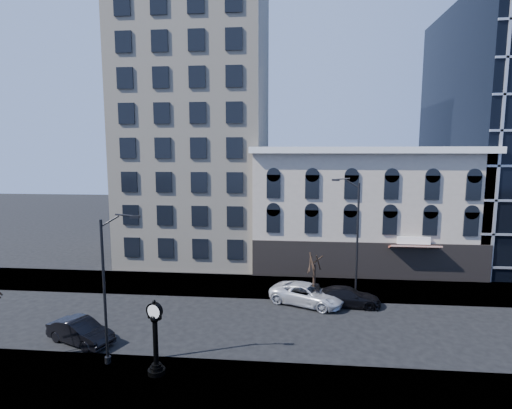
# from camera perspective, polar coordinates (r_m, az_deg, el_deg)

# --- Properties ---
(ground) EXTENTS (160.00, 160.00, 0.00)m
(ground) POSITION_cam_1_polar(r_m,az_deg,el_deg) (29.47, -4.81, -16.63)
(ground) COLOR black
(ground) RESTS_ON ground
(sidewalk_far) EXTENTS (160.00, 6.00, 0.12)m
(sidewalk_far) POSITION_cam_1_polar(r_m,az_deg,el_deg) (36.80, -2.57, -11.47)
(sidewalk_far) COLOR gray
(sidewalk_far) RESTS_ON ground
(sidewalk_near) EXTENTS (160.00, 6.00, 0.12)m
(sidewalk_near) POSITION_cam_1_polar(r_m,az_deg,el_deg) (22.55, -8.76, -24.73)
(sidewalk_near) COLOR gray
(sidewalk_near) RESTS_ON ground
(cream_tower) EXTENTS (15.90, 15.40, 42.50)m
(cream_tower) POSITION_cam_1_polar(r_m,az_deg,el_deg) (47.18, -8.48, 16.36)
(cream_tower) COLOR beige
(cream_tower) RESTS_ON ground
(victorian_row) EXTENTS (22.60, 11.19, 12.50)m
(victorian_row) POSITION_cam_1_polar(r_m,az_deg,el_deg) (43.35, 14.80, -0.71)
(victorian_row) COLOR #BAAB99
(victorian_row) RESTS_ON ground
(street_clock) EXTENTS (0.95, 0.95, 4.17)m
(street_clock) POSITION_cam_1_polar(r_m,az_deg,el_deg) (23.25, -14.16, -18.34)
(street_clock) COLOR black
(street_clock) RESTS_ON sidewalk_near
(street_lamp_near) EXTENTS (2.28, 0.40, 8.79)m
(street_lamp_near) POSITION_cam_1_polar(r_m,az_deg,el_deg) (23.30, -19.66, -6.08)
(street_lamp_near) COLOR black
(street_lamp_near) RESTS_ON sidewalk_near
(street_lamp_far) EXTENTS (2.50, 1.11, 10.02)m
(street_lamp_far) POSITION_cam_1_polar(r_m,az_deg,el_deg) (33.28, 13.19, -0.19)
(street_lamp_far) COLOR black
(street_lamp_far) RESTS_ON sidewalk_far
(bare_tree_far) EXTENTS (2.32, 2.32, 3.98)m
(bare_tree_far) POSITION_cam_1_polar(r_m,az_deg,el_deg) (34.27, 8.35, -7.65)
(bare_tree_far) COLOR black
(bare_tree_far) RESTS_ON sidewalk_far
(car_near_b) EXTENTS (4.87, 3.20, 1.52)m
(car_near_b) POSITION_cam_1_polar(r_m,az_deg,el_deg) (28.80, -23.80, -16.24)
(car_near_b) COLOR black
(car_near_b) RESTS_ON ground
(car_far_a) EXTENTS (6.46, 4.78, 1.63)m
(car_far_a) POSITION_cam_1_polar(r_m,az_deg,el_deg) (32.74, 7.30, -12.59)
(car_far_a) COLOR silver
(car_far_a) RESTS_ON ground
(car_far_b) EXTENTS (5.16, 2.28, 1.47)m
(car_far_b) POSITION_cam_1_polar(r_m,az_deg,el_deg) (33.01, 12.94, -12.69)
(car_far_b) COLOR black
(car_far_b) RESTS_ON ground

